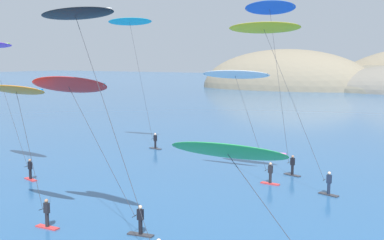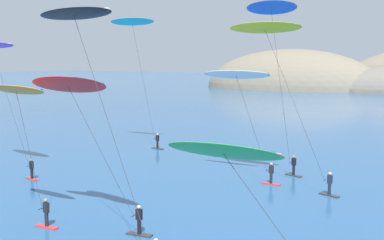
{
  "view_description": "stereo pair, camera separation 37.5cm",
  "coord_description": "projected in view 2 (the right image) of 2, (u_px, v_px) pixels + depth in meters",
  "views": [
    {
      "loc": [
        17.53,
        -8.11,
        9.59
      ],
      "look_at": [
        1.56,
        19.35,
        5.58
      ],
      "focal_mm": 45.0,
      "sensor_mm": 36.0,
      "label": 1
    },
    {
      "loc": [
        17.85,
        -7.92,
        9.59
      ],
      "look_at": [
        1.56,
        19.35,
        5.58
      ],
      "focal_mm": 45.0,
      "sensor_mm": 36.0,
      "label": 2
    }
  ],
  "objects": [
    {
      "name": "kitesurfer_yellow",
      "position": [
        269.0,
        38.0,
        35.26
      ],
      "size": [
        8.85,
        1.73,
        12.38
      ],
      "color": "#2D2D33",
      "rests_on": "ground"
    },
    {
      "name": "kitesurfer_green",
      "position": [
        231.0,
        163.0,
        18.34
      ],
      "size": [
        7.76,
        1.74,
        6.59
      ],
      "color": "#2D2D33",
      "rests_on": "ground"
    },
    {
      "name": "kitesurfer_red",
      "position": [
        73.0,
        94.0,
        27.25
      ],
      "size": [
        8.0,
        2.01,
        8.74
      ],
      "color": "#2D2D33",
      "rests_on": "ground"
    },
    {
      "name": "kitesurfer_orange",
      "position": [
        19.0,
        102.0,
        27.89
      ],
      "size": [
        5.45,
        1.48,
        8.22
      ],
      "color": "red",
      "rests_on": "ground"
    },
    {
      "name": "kitesurfer_black",
      "position": [
        80.0,
        33.0,
        23.4
      ],
      "size": [
        9.07,
        2.32,
        12.13
      ],
      "color": "#2D2D33",
      "rests_on": "ground"
    },
    {
      "name": "kitesurfer_cyan",
      "position": [
        134.0,
        31.0,
        51.53
      ],
      "size": [
        6.51,
        1.98,
        14.06
      ],
      "color": "#2D2D33",
      "rests_on": "ground"
    },
    {
      "name": "kitesurfer_white",
      "position": [
        239.0,
        83.0,
        37.62
      ],
      "size": [
        6.73,
        1.07,
        8.84
      ],
      "color": "red",
      "rests_on": "ground"
    },
    {
      "name": "kitesurfer_blue",
      "position": [
        273.0,
        20.0,
        39.63
      ],
      "size": [
        5.55,
        1.99,
        14.43
      ],
      "color": "#2D2D33",
      "rests_on": "ground"
    }
  ]
}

